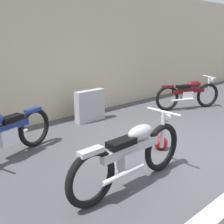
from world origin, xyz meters
name	(u,v)px	position (x,y,z in m)	size (l,w,h in m)	color
ground_plane	(190,151)	(0.00, 0.00, 0.00)	(40.00, 40.00, 0.00)	#47474C
building_wall	(76,52)	(0.00, 3.51, 1.63)	(18.00, 0.30, 3.27)	beige
stone_marker	(90,106)	(-0.22, 2.69, 0.39)	(0.79, 0.20, 0.77)	#9E9EA3
helmet	(161,143)	(-0.32, 0.43, 0.13)	(0.25, 0.25, 0.25)	maroon
motorcycle_silver	(132,155)	(-1.65, -0.08, 0.47)	(2.17, 0.61, 0.98)	black
motorcycle_maroon	(189,94)	(2.58, 1.72, 0.44)	(1.88, 1.00, 0.91)	black
motorcycle_blue	(3,135)	(-2.65, 1.94, 0.46)	(2.06, 0.86, 0.96)	black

